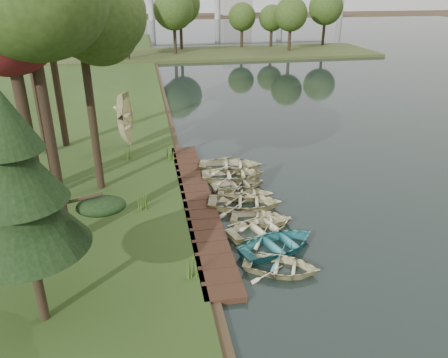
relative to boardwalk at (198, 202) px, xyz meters
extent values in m
plane|color=#3D2F1D|center=(1.60, 0.00, -0.15)|extent=(300.00, 300.00, 0.00)
cube|color=#392116|center=(0.00, 0.00, 0.00)|extent=(1.60, 16.00, 0.30)
cube|color=#3B451E|center=(9.60, 50.00, 0.08)|extent=(50.00, 14.00, 0.45)
cylinder|color=black|center=(-13.73, 50.00, 2.70)|extent=(0.50, 0.50, 4.80)
sphere|color=#334B19|center=(-13.73, 50.00, 6.30)|extent=(5.60, 5.60, 5.60)
cylinder|color=black|center=(-7.07, 50.00, 2.70)|extent=(0.50, 0.50, 4.80)
sphere|color=#334B19|center=(-7.07, 50.00, 6.30)|extent=(5.60, 5.60, 5.60)
cylinder|color=black|center=(-0.40, 50.00, 2.70)|extent=(0.50, 0.50, 4.80)
sphere|color=#334B19|center=(-0.40, 50.00, 6.30)|extent=(5.60, 5.60, 5.60)
cylinder|color=black|center=(6.27, 50.00, 2.70)|extent=(0.50, 0.50, 4.80)
sphere|color=#334B19|center=(6.27, 50.00, 6.30)|extent=(5.60, 5.60, 5.60)
cylinder|color=black|center=(12.93, 50.00, 2.70)|extent=(0.50, 0.50, 4.80)
sphere|color=#334B19|center=(12.93, 50.00, 6.30)|extent=(5.60, 5.60, 5.60)
cylinder|color=black|center=(19.60, 50.00, 2.70)|extent=(0.50, 0.50, 4.80)
sphere|color=#334B19|center=(19.60, 50.00, 6.30)|extent=(5.60, 5.60, 5.60)
cylinder|color=black|center=(26.27, 50.00, 2.70)|extent=(0.50, 0.50, 4.80)
sphere|color=#334B19|center=(26.27, 50.00, 6.30)|extent=(5.60, 5.60, 5.60)
cylinder|color=#A5A5A0|center=(-18.40, 120.00, 3.85)|extent=(1.80, 1.80, 8.00)
cylinder|color=#A5A5A0|center=(1.60, 120.00, 3.85)|extent=(1.80, 1.80, 8.00)
cylinder|color=#A5A5A0|center=(21.60, 120.00, 3.85)|extent=(1.80, 1.80, 8.00)
cylinder|color=#A5A5A0|center=(41.60, 120.00, 3.85)|extent=(1.80, 1.80, 8.00)
cylinder|color=#A5A5A0|center=(61.60, 120.00, 3.85)|extent=(1.80, 1.80, 8.00)
imported|color=beige|center=(2.53, -6.45, 0.22)|extent=(3.69, 3.23, 0.64)
imported|color=teal|center=(2.87, -4.93, 0.28)|extent=(4.33, 3.70, 0.76)
imported|color=beige|center=(2.55, -3.38, 0.25)|extent=(4.01, 3.42, 0.70)
imported|color=beige|center=(2.74, -2.52, 0.21)|extent=(3.45, 2.86, 0.62)
imported|color=beige|center=(2.31, -0.89, 0.29)|extent=(4.32, 3.51, 0.79)
imported|color=beige|center=(2.59, 0.23, 0.21)|extent=(3.43, 2.78, 0.63)
imported|color=beige|center=(2.47, 1.40, 0.22)|extent=(3.33, 2.59, 0.63)
imported|color=beige|center=(2.43, 2.71, 0.28)|extent=(3.90, 2.92, 0.77)
imported|color=beige|center=(2.55, 4.10, 0.30)|extent=(4.36, 3.48, 0.81)
imported|color=beige|center=(-3.64, 8.94, 0.54)|extent=(4.42, 3.78, 0.77)
cylinder|color=black|center=(-6.78, -3.44, 5.15)|extent=(0.44, 0.44, 10.01)
cylinder|color=black|center=(-6.10, -3.09, 4.85)|extent=(0.43, 0.43, 9.41)
ellipsoid|color=maroon|center=(-6.10, -3.09, 9.56)|extent=(3.81, 3.81, 3.24)
cylinder|color=black|center=(-5.07, 2.44, 4.62)|extent=(0.42, 0.42, 8.93)
ellipsoid|color=#334B19|center=(-5.07, 2.44, 9.08)|extent=(4.49, 4.49, 3.81)
cylinder|color=black|center=(-8.97, 8.66, 5.83)|extent=(0.47, 0.47, 11.35)
cylinder|color=black|center=(-7.95, 9.97, 5.53)|extent=(0.46, 0.46, 10.75)
cylinder|color=black|center=(-6.22, -7.80, 1.81)|extent=(0.32, 0.32, 3.31)
cone|color=black|center=(-6.22, -7.80, 4.29)|extent=(3.80, 3.80, 2.60)
cone|color=black|center=(-6.22, -7.80, 5.71)|extent=(2.90, 2.90, 2.25)
cone|color=black|center=(-6.22, -7.80, 7.14)|extent=(2.00, 2.00, 1.90)
cone|color=#3F661E|center=(-1.00, -6.45, 0.62)|extent=(0.60, 0.60, 0.93)
cone|color=#3F661E|center=(-2.81, -0.58, 0.63)|extent=(0.60, 0.60, 0.96)
cone|color=#3F661E|center=(-3.61, 6.50, 0.62)|extent=(0.60, 0.60, 0.94)
cone|color=#3F661E|center=(-1.00, 5.97, 0.60)|extent=(0.60, 0.60, 0.91)
camera|label=1|loc=(-2.35, -20.22, 10.55)|focal=35.00mm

